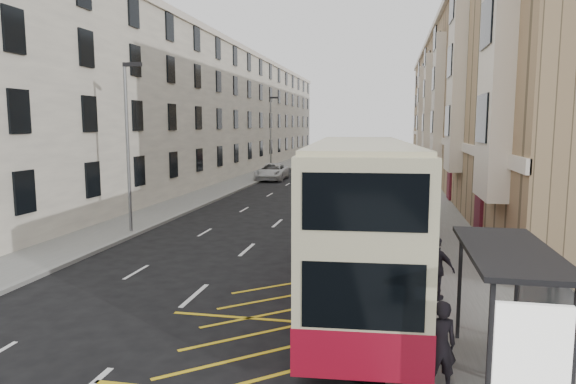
% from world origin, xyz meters
% --- Properties ---
extents(ground, '(200.00, 200.00, 0.00)m').
position_xyz_m(ground, '(0.00, 0.00, 0.00)').
color(ground, black).
rests_on(ground, ground).
extents(pavement_right, '(4.00, 120.00, 0.15)m').
position_xyz_m(pavement_right, '(8.00, 30.00, 0.07)').
color(pavement_right, slate).
rests_on(pavement_right, ground).
extents(pavement_left, '(3.00, 120.00, 0.15)m').
position_xyz_m(pavement_left, '(-7.50, 30.00, 0.07)').
color(pavement_left, slate).
rests_on(pavement_left, ground).
extents(kerb_right, '(0.25, 120.00, 0.15)m').
position_xyz_m(kerb_right, '(6.00, 30.00, 0.07)').
color(kerb_right, gray).
rests_on(kerb_right, ground).
extents(kerb_left, '(0.25, 120.00, 0.15)m').
position_xyz_m(kerb_left, '(-6.00, 30.00, 0.07)').
color(kerb_left, gray).
rests_on(kerb_left, ground).
extents(road_markings, '(10.00, 110.00, 0.01)m').
position_xyz_m(road_markings, '(0.00, 45.00, 0.01)').
color(road_markings, silver).
rests_on(road_markings, ground).
extents(terrace_right, '(10.75, 79.00, 15.25)m').
position_xyz_m(terrace_right, '(14.88, 45.38, 7.52)').
color(terrace_right, tan).
rests_on(terrace_right, ground).
extents(terrace_left, '(9.18, 79.00, 13.25)m').
position_xyz_m(terrace_left, '(-13.43, 45.50, 6.52)').
color(terrace_left, '#EDE5CF').
rests_on(terrace_left, ground).
extents(bus_shelter, '(1.65, 4.25, 2.70)m').
position_xyz_m(bus_shelter, '(8.34, -0.39, 2.14)').
color(bus_shelter, black).
rests_on(bus_shelter, pavement_right).
extents(guard_railing, '(0.06, 6.56, 1.01)m').
position_xyz_m(guard_railing, '(6.25, 5.75, 0.86)').
color(guard_railing, red).
rests_on(guard_railing, pavement_right).
extents(street_lamp_near, '(0.93, 0.18, 8.00)m').
position_xyz_m(street_lamp_near, '(-6.35, 12.00, 4.64)').
color(street_lamp_near, slate).
rests_on(street_lamp_near, pavement_left).
extents(street_lamp_far, '(0.93, 0.18, 8.00)m').
position_xyz_m(street_lamp_far, '(-6.35, 42.00, 4.64)').
color(street_lamp_far, slate).
rests_on(street_lamp_far, pavement_left).
extents(double_decker_front, '(3.57, 12.13, 4.77)m').
position_xyz_m(double_decker_front, '(5.00, 4.84, 2.43)').
color(double_decker_front, beige).
rests_on(double_decker_front, ground).
extents(double_decker_rear, '(2.51, 10.40, 4.14)m').
position_xyz_m(double_decker_rear, '(5.00, 16.58, 2.11)').
color(double_decker_rear, beige).
rests_on(double_decker_rear, ground).
extents(pedestrian_near, '(0.73, 0.56, 1.79)m').
position_xyz_m(pedestrian_near, '(6.89, -0.70, 1.04)').
color(pedestrian_near, black).
rests_on(pedestrian_near, pavement_right).
extents(pedestrian_mid, '(0.81, 0.64, 1.66)m').
position_xyz_m(pedestrian_mid, '(8.51, -0.46, 0.98)').
color(pedestrian_mid, black).
rests_on(pedestrian_mid, pavement_right).
extents(pedestrian_far, '(1.18, 0.91, 1.87)m').
position_xyz_m(pedestrian_far, '(7.28, 4.65, 1.08)').
color(pedestrian_far, black).
rests_on(pedestrian_far, pavement_right).
extents(white_van, '(2.78, 5.75, 1.58)m').
position_xyz_m(white_van, '(-5.20, 37.35, 0.79)').
color(white_van, silver).
rests_on(white_van, ground).
extents(car_silver, '(2.20, 4.34, 1.42)m').
position_xyz_m(car_silver, '(-4.14, 52.79, 0.71)').
color(car_silver, '#A3A6AB').
rests_on(car_silver, ground).
extents(car_dark, '(2.80, 4.74, 1.48)m').
position_xyz_m(car_dark, '(-5.20, 70.21, 0.74)').
color(car_dark, black).
rests_on(car_dark, ground).
extents(car_red, '(2.48, 5.26, 1.48)m').
position_xyz_m(car_red, '(5.20, 61.60, 0.74)').
color(car_red, '#8E0108').
rests_on(car_red, ground).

